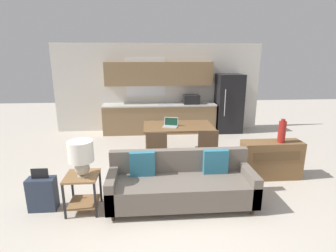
{
  "coord_description": "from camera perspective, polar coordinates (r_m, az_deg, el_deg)",
  "views": [
    {
      "loc": [
        -0.35,
        -3.61,
        2.33
      ],
      "look_at": [
        0.05,
        1.5,
        0.95
      ],
      "focal_mm": 28.0,
      "sensor_mm": 36.0,
      "label": 1
    }
  ],
  "objects": [
    {
      "name": "ground_plane",
      "position": [
        4.31,
        1.0,
        -17.66
      ],
      "size": [
        20.0,
        20.0,
        0.0
      ],
      "primitive_type": "plane",
      "color": "beige"
    },
    {
      "name": "dining_chair_near_right",
      "position": [
        5.43,
        8.47,
        -4.84
      ],
      "size": [
        0.45,
        0.45,
        0.91
      ],
      "rotation": [
        0.0,
        0.0,
        3.06
      ],
      "color": "brown",
      "rests_on": "ground_plane"
    },
    {
      "name": "refrigerator",
      "position": [
        8.36,
        13.1,
        4.8
      ],
      "size": [
        0.77,
        0.71,
        1.79
      ],
      "color": "black",
      "rests_on": "ground_plane"
    },
    {
      "name": "couch",
      "position": [
        4.32,
        2.8,
        -12.39
      ],
      "size": [
        2.29,
        0.8,
        0.85
      ],
      "color": "#3D2D1E",
      "rests_on": "ground_plane"
    },
    {
      "name": "dining_table",
      "position": [
        6.05,
        2.22,
        -0.41
      ],
      "size": [
        1.58,
        0.98,
        0.78
      ],
      "color": "brown",
      "rests_on": "ground_plane"
    },
    {
      "name": "credenza",
      "position": [
        5.52,
        21.49,
        -6.83
      ],
      "size": [
        1.14,
        0.39,
        0.74
      ],
      "color": "brown",
      "rests_on": "ground_plane"
    },
    {
      "name": "vase",
      "position": [
        5.36,
        23.56,
        -1.12
      ],
      "size": [
        0.14,
        0.14,
        0.45
      ],
      "color": "maroon",
      "rests_on": "credenza"
    },
    {
      "name": "kitchen_counter",
      "position": [
        8.08,
        -1.76,
        4.47
      ],
      "size": [
        3.44,
        0.65,
        2.15
      ],
      "color": "#8E704C",
      "rests_on": "ground_plane"
    },
    {
      "name": "table_lamp",
      "position": [
        4.06,
        -18.42,
        -5.98
      ],
      "size": [
        0.37,
        0.37,
        0.55
      ],
      "color": "#B2A893",
      "rests_on": "side_table"
    },
    {
      "name": "laptop",
      "position": [
        5.92,
        0.56,
        0.35
      ],
      "size": [
        0.38,
        0.33,
        0.2
      ],
      "rotation": [
        0.0,
        0.0,
        -0.29
      ],
      "color": "#B7BABC",
      "rests_on": "dining_table"
    },
    {
      "name": "dining_chair_near_left",
      "position": [
        5.26,
        -2.32,
        -5.34
      ],
      "size": [
        0.47,
        0.47,
        0.91
      ],
      "rotation": [
        0.0,
        0.0,
        3.01
      ],
      "color": "brown",
      "rests_on": "ground_plane"
    },
    {
      "name": "suitcase",
      "position": [
        4.61,
        -25.66,
        -13.11
      ],
      "size": [
        0.41,
        0.22,
        0.69
      ],
      "color": "#2D384C",
      "rests_on": "ground_plane"
    },
    {
      "name": "wall_back",
      "position": [
        8.3,
        -2.05,
        8.33
      ],
      "size": [
        6.4,
        0.07,
        2.7
      ],
      "color": "silver",
      "rests_on": "ground_plane"
    },
    {
      "name": "side_table",
      "position": [
        4.31,
        -18.08,
        -12.44
      ],
      "size": [
        0.49,
        0.49,
        0.59
      ],
      "color": "olive",
      "rests_on": "ground_plane"
    }
  ]
}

